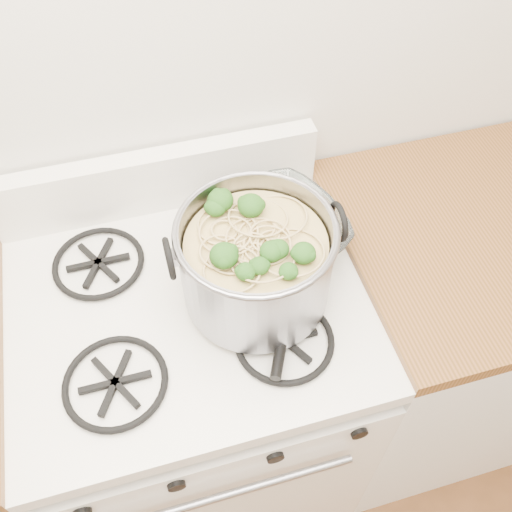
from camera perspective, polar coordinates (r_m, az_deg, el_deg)
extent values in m
plane|color=silver|center=(1.17, -12.67, 21.61)|extent=(3.60, 0.00, 3.60)
cube|color=white|center=(1.67, -5.23, -14.03)|extent=(0.76, 0.65, 0.81)
cube|color=white|center=(1.25, -6.81, -5.15)|extent=(0.76, 0.65, 0.04)
cube|color=black|center=(1.55, -2.52, -24.09)|extent=(0.58, 0.02, 0.46)
cube|color=black|center=(1.22, -6.95, -4.34)|extent=(0.60, 0.56, 0.02)
cylinder|color=black|center=(1.22, -17.01, -22.92)|extent=(0.04, 0.03, 0.04)
cylinder|color=black|center=(1.20, -8.04, -21.38)|extent=(0.04, 0.03, 0.04)
cylinder|color=black|center=(1.21, 1.80, -19.08)|extent=(0.04, 0.03, 0.04)
cylinder|color=black|center=(1.24, 10.12, -16.67)|extent=(0.04, 0.03, 0.04)
cube|color=silver|center=(1.70, -22.93, -16.80)|extent=(0.25, 0.65, 0.88)
cube|color=silver|center=(1.88, 22.02, -5.91)|extent=(1.00, 0.65, 0.88)
cylinder|color=gray|center=(1.13, 0.00, -0.63)|extent=(0.30, 0.30, 0.20)
torus|color=gray|center=(1.05, 0.00, 2.55)|extent=(0.31, 0.31, 0.01)
torus|color=black|center=(1.06, -8.68, -0.25)|extent=(0.01, 0.08, 0.08)
torus|color=black|center=(1.11, 8.25, 3.43)|extent=(0.01, 0.08, 0.08)
cylinder|color=tan|center=(1.14, 0.00, -1.23)|extent=(0.28, 0.28, 0.16)
sphere|color=#214F15|center=(1.07, 0.00, 1.94)|extent=(0.04, 0.04, 0.04)
sphere|color=#214F15|center=(1.07, 0.00, 1.94)|extent=(0.04, 0.04, 0.04)
sphere|color=#214F15|center=(1.07, 0.00, 1.94)|extent=(0.04, 0.04, 0.04)
sphere|color=#214F15|center=(1.07, 0.00, 1.94)|extent=(0.04, 0.04, 0.04)
sphere|color=#214F15|center=(1.07, 0.00, 1.94)|extent=(0.04, 0.04, 0.04)
sphere|color=#214F15|center=(1.07, 0.00, 1.94)|extent=(0.04, 0.04, 0.04)
sphere|color=#214F15|center=(1.07, 0.00, 1.94)|extent=(0.04, 0.04, 0.04)
sphere|color=#214F15|center=(1.07, 0.00, 1.94)|extent=(0.04, 0.04, 0.04)
sphere|color=#214F15|center=(1.07, 0.00, 1.94)|extent=(0.04, 0.04, 0.04)
sphere|color=#214F15|center=(1.07, 0.00, 1.94)|extent=(0.04, 0.04, 0.04)
imported|color=white|center=(1.28, 1.87, 1.80)|extent=(0.15, 0.15, 0.03)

